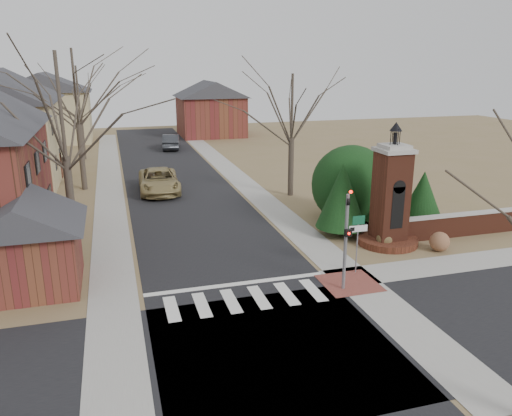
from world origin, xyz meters
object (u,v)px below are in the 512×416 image
object	(u,v)px
sign_post	(358,233)
pickup_truck	(159,181)
traffic_signal_pole	(346,232)
brick_gate_monument	(390,205)
distant_car	(171,142)

from	to	relation	value
sign_post	pickup_truck	bearing A→B (deg)	112.27
traffic_signal_pole	pickup_truck	xyz separation A→B (m)	(-5.90, 18.98, -1.73)
sign_post	brick_gate_monument	distance (m)	4.55
sign_post	pickup_truck	distance (m)	19.01
sign_post	brick_gate_monument	world-z (taller)	brick_gate_monument
pickup_truck	distant_car	distance (m)	19.34
traffic_signal_pole	sign_post	size ratio (longest dim) A/B	1.64
traffic_signal_pole	sign_post	distance (m)	2.02
distant_car	pickup_truck	bearing A→B (deg)	88.59
sign_post	pickup_truck	xyz separation A→B (m)	(-7.19, 17.57, -1.09)
sign_post	brick_gate_monument	size ratio (longest dim) A/B	0.42
brick_gate_monument	pickup_truck	distance (m)	18.06
traffic_signal_pole	brick_gate_monument	bearing A→B (deg)	43.24
traffic_signal_pole	sign_post	bearing A→B (deg)	47.57
sign_post	distant_car	bearing A→B (deg)	96.22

